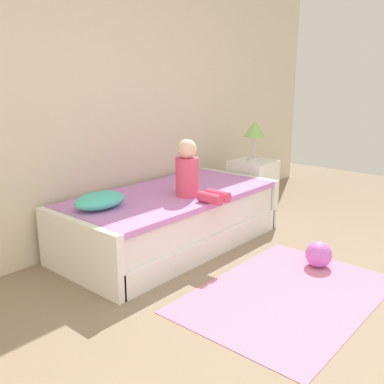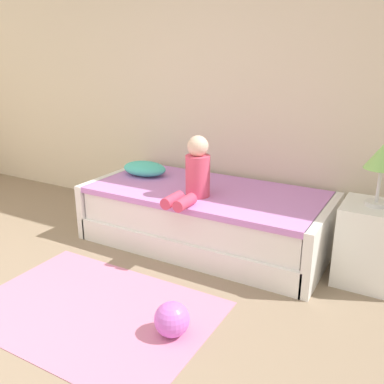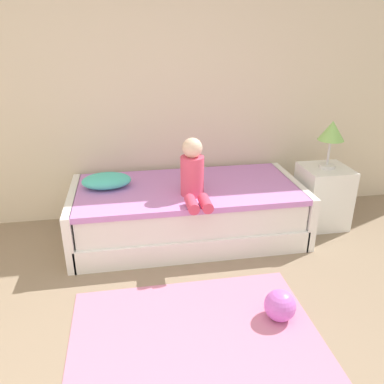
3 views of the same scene
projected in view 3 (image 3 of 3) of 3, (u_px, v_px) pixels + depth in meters
The scene contains 8 objects.
wall_rear at pixel (140, 72), 3.65m from camera, with size 7.20×0.10×2.90m, color beige.
bed at pixel (187, 211), 3.63m from camera, with size 2.11×1.00×0.50m.
nightstand at pixel (322, 196), 3.82m from camera, with size 0.44×0.44×0.60m, color white.
table_lamp at pixel (332, 133), 3.57m from camera, with size 0.24×0.24×0.45m.
child_figure at pixel (193, 174), 3.24m from camera, with size 0.20×0.51×0.50m.
pillow at pixel (107, 181), 3.48m from camera, with size 0.44×0.30×0.13m, color #4CCCBC.
toy_ball at pixel (280, 305), 2.62m from camera, with size 0.22×0.22×0.22m, color #CC66D8.
area_rug at pixel (195, 333), 2.52m from camera, with size 1.60×1.10×0.01m, color pink.
Camera 3 is at (-0.17, -1.22, 1.84)m, focal length 36.30 mm.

